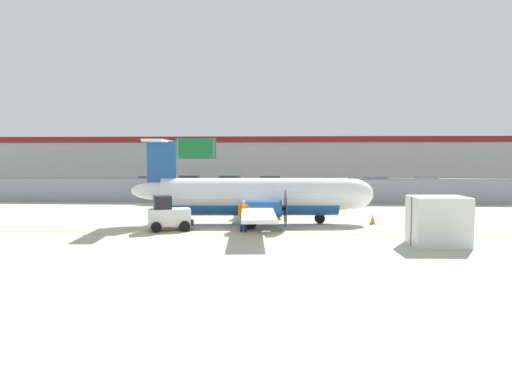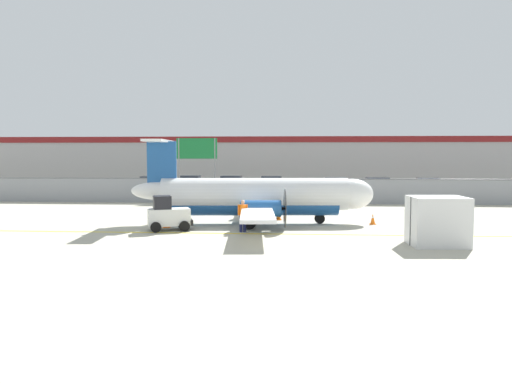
{
  "view_description": "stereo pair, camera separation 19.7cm",
  "coord_description": "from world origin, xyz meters",
  "px_view_note": "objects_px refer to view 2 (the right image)",
  "views": [
    {
      "loc": [
        0.84,
        -23.39,
        4.09
      ],
      "look_at": [
        -1.13,
        6.75,
        1.8
      ],
      "focal_mm": 35.0,
      "sensor_mm": 36.0,
      "label": 1
    },
    {
      "loc": [
        1.04,
        -23.37,
        4.09
      ],
      "look_at": [
        -1.13,
        6.75,
        1.8
      ],
      "focal_mm": 35.0,
      "sensor_mm": 36.0,
      "label": 2
    }
  ],
  "objects_px": {
    "parked_car_2": "(232,183)",
    "parked_car_5": "(335,185)",
    "parked_car_0": "(153,184)",
    "parked_car_6": "(376,185)",
    "parked_car_7": "(427,186)",
    "cargo_container": "(437,221)",
    "parked_car_1": "(191,182)",
    "commuter_airplane": "(259,197)",
    "traffic_cone_far_left": "(167,222)",
    "traffic_cone_near_right": "(270,213)",
    "parked_car_4": "(313,188)",
    "traffic_cone_near_left": "(279,215)",
    "traffic_cone_far_right": "(373,219)",
    "ground_crew_worker": "(243,214)",
    "parked_car_3": "(272,183)",
    "baggage_tug": "(168,215)",
    "highway_sign": "(197,154)"
  },
  "relations": [
    {
      "from": "parked_car_7",
      "to": "parked_car_6",
      "type": "bearing_deg",
      "value": 1.46
    },
    {
      "from": "parked_car_2",
      "to": "parked_car_5",
      "type": "distance_m",
      "value": 11.54
    },
    {
      "from": "traffic_cone_near_left",
      "to": "ground_crew_worker",
      "type": "bearing_deg",
      "value": -109.53
    },
    {
      "from": "traffic_cone_far_right",
      "to": "parked_car_2",
      "type": "height_order",
      "value": "parked_car_2"
    },
    {
      "from": "traffic_cone_near_left",
      "to": "parked_car_5",
      "type": "height_order",
      "value": "parked_car_5"
    },
    {
      "from": "parked_car_2",
      "to": "cargo_container",
      "type": "bearing_deg",
      "value": -63.83
    },
    {
      "from": "traffic_cone_near_left",
      "to": "parked_car_1",
      "type": "relative_size",
      "value": 0.15
    },
    {
      "from": "cargo_container",
      "to": "parked_car_1",
      "type": "xyz_separation_m",
      "value": [
        -17.92,
        33.21,
        -0.21
      ]
    },
    {
      "from": "parked_car_0",
      "to": "commuter_airplane",
      "type": "bearing_deg",
      "value": -63.46
    },
    {
      "from": "traffic_cone_far_left",
      "to": "parked_car_4",
      "type": "xyz_separation_m",
      "value": [
        8.96,
        20.88,
        0.58
      ]
    },
    {
      "from": "traffic_cone_far_left",
      "to": "parked_car_6",
      "type": "relative_size",
      "value": 0.15
    },
    {
      "from": "parked_car_0",
      "to": "traffic_cone_far_right",
      "type": "bearing_deg",
      "value": -52.5
    },
    {
      "from": "baggage_tug",
      "to": "highway_sign",
      "type": "height_order",
      "value": "highway_sign"
    },
    {
      "from": "traffic_cone_near_right",
      "to": "parked_car_3",
      "type": "xyz_separation_m",
      "value": [
        -0.69,
        22.62,
        0.58
      ]
    },
    {
      "from": "traffic_cone_near_left",
      "to": "parked_car_7",
      "type": "distance_m",
      "value": 25.7
    },
    {
      "from": "parked_car_1",
      "to": "parked_car_4",
      "type": "height_order",
      "value": "same"
    },
    {
      "from": "baggage_tug",
      "to": "parked_car_4",
      "type": "relative_size",
      "value": 0.59
    },
    {
      "from": "commuter_airplane",
      "to": "parked_car_2",
      "type": "bearing_deg",
      "value": 95.68
    },
    {
      "from": "parked_car_0",
      "to": "traffic_cone_near_left",
      "type": "bearing_deg",
      "value": -59.57
    },
    {
      "from": "traffic_cone_far_right",
      "to": "parked_car_5",
      "type": "distance_m",
      "value": 22.66
    },
    {
      "from": "parked_car_2",
      "to": "parked_car_7",
      "type": "height_order",
      "value": "same"
    },
    {
      "from": "traffic_cone_near_left",
      "to": "highway_sign",
      "type": "xyz_separation_m",
      "value": [
        -7.53,
        12.52,
        3.83
      ]
    },
    {
      "from": "parked_car_6",
      "to": "parked_car_2",
      "type": "bearing_deg",
      "value": -12.62
    },
    {
      "from": "parked_car_0",
      "to": "parked_car_2",
      "type": "xyz_separation_m",
      "value": [
        8.54,
        1.85,
        0.0
      ]
    },
    {
      "from": "highway_sign",
      "to": "ground_crew_worker",
      "type": "bearing_deg",
      "value": -71.76
    },
    {
      "from": "commuter_airplane",
      "to": "ground_crew_worker",
      "type": "xyz_separation_m",
      "value": [
        -0.65,
        -3.25,
        -0.65
      ]
    },
    {
      "from": "ground_crew_worker",
      "to": "parked_car_1",
      "type": "relative_size",
      "value": 0.4
    },
    {
      "from": "ground_crew_worker",
      "to": "parked_car_2",
      "type": "distance_m",
      "value": 29.63
    },
    {
      "from": "parked_car_0",
      "to": "parked_car_6",
      "type": "bearing_deg",
      "value": -4.29
    },
    {
      "from": "parked_car_0",
      "to": "parked_car_7",
      "type": "distance_m",
      "value": 28.99
    },
    {
      "from": "cargo_container",
      "to": "parked_car_1",
      "type": "relative_size",
      "value": 0.59
    },
    {
      "from": "parked_car_4",
      "to": "parked_car_6",
      "type": "height_order",
      "value": "same"
    },
    {
      "from": "ground_crew_worker",
      "to": "traffic_cone_near_left",
      "type": "height_order",
      "value": "ground_crew_worker"
    },
    {
      "from": "parked_car_3",
      "to": "parked_car_4",
      "type": "distance_m",
      "value": 7.83
    },
    {
      "from": "baggage_tug",
      "to": "parked_car_3",
      "type": "relative_size",
      "value": 0.61
    },
    {
      "from": "traffic_cone_far_left",
      "to": "parked_car_2",
      "type": "relative_size",
      "value": 0.15
    },
    {
      "from": "parked_car_0",
      "to": "parked_car_3",
      "type": "xyz_separation_m",
      "value": [
        13.05,
        1.33,
        0.0
      ]
    },
    {
      "from": "parked_car_0",
      "to": "parked_car_1",
      "type": "xyz_separation_m",
      "value": [
        3.76,
        2.48,
        0.0
      ]
    },
    {
      "from": "parked_car_2",
      "to": "parked_car_7",
      "type": "distance_m",
      "value": 20.67
    },
    {
      "from": "cargo_container",
      "to": "traffic_cone_near_right",
      "type": "xyz_separation_m",
      "value": [
        -7.94,
        9.44,
        -0.79
      ]
    },
    {
      "from": "traffic_cone_far_left",
      "to": "parked_car_0",
      "type": "distance_m",
      "value": 27.47
    },
    {
      "from": "cargo_container",
      "to": "traffic_cone_near_left",
      "type": "relative_size",
      "value": 3.92
    },
    {
      "from": "ground_crew_worker",
      "to": "parked_car_6",
      "type": "relative_size",
      "value": 0.4
    },
    {
      "from": "traffic_cone_near_left",
      "to": "parked_car_5",
      "type": "distance_m",
      "value": 21.77
    },
    {
      "from": "cargo_container",
      "to": "parked_car_7",
      "type": "relative_size",
      "value": 0.57
    },
    {
      "from": "cargo_container",
      "to": "parked_car_5",
      "type": "xyz_separation_m",
      "value": [
        -2.07,
        29.33,
        -0.21
      ]
    },
    {
      "from": "baggage_tug",
      "to": "parked_car_4",
      "type": "distance_m",
      "value": 23.52
    },
    {
      "from": "ground_crew_worker",
      "to": "parked_car_5",
      "type": "height_order",
      "value": "same"
    },
    {
      "from": "commuter_airplane",
      "to": "cargo_container",
      "type": "relative_size",
      "value": 6.41
    },
    {
      "from": "baggage_tug",
      "to": "traffic_cone_far_right",
      "type": "height_order",
      "value": "baggage_tug"
    }
  ]
}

